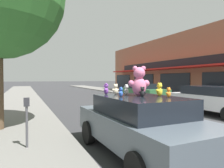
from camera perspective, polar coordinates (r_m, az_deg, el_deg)
The scene contains 14 objects.
ground_plane at distance 7.69m, azimuth 28.17°, elevation -12.72°, with size 260.00×260.00×0.00m, color #333335.
sidewalk_near at distance 4.93m, azimuth -28.46°, elevation -20.24°, with size 3.50×90.00×0.12m.
plush_art_car at distance 5.07m, azimuth 8.15°, elevation -11.05°, with size 2.09×4.26×1.43m.
teddy_bear_giant at distance 5.16m, azimuth 7.76°, elevation 0.71°, with size 0.58×0.40×0.77m.
teddy_bear_purple at distance 5.63m, azimuth -1.71°, elevation -1.42°, with size 0.18×0.24×0.32m.
teddy_bear_yellow at distance 5.21m, azimuth 13.41°, elevation -1.57°, with size 0.26×0.18×0.34m.
teddy_bear_black at distance 4.96m, azimuth 8.71°, elevation -2.21°, with size 0.15×0.18×0.25m.
teddy_bear_cream at distance 5.65m, azimuth 1.04°, elevation -1.50°, with size 0.22×0.14×0.30m.
teddy_bear_blue at distance 4.90m, azimuth 2.54°, elevation -2.30°, with size 0.16×0.16×0.24m.
teddy_bear_white at distance 5.45m, azimuth 4.11°, elevation -1.66°, with size 0.20×0.19×0.29m.
teddy_bear_orange at distance 4.92m, azimuth 15.86°, elevation -2.34°, with size 0.18×0.13×0.24m.
parked_car_far_center at distance 11.72m, azimuth 27.10°, elevation -3.83°, with size 2.09×4.79×1.46m.
parked_car_far_right at distance 16.67m, azimuth 9.15°, elevation -2.17°, with size 2.12×4.44×1.45m.
parking_meter at distance 5.56m, azimuth -23.20°, elevation -8.34°, with size 0.14×0.10×1.27m.
Camera 1 is at (-5.90, -4.56, 1.88)m, focal length 32.00 mm.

